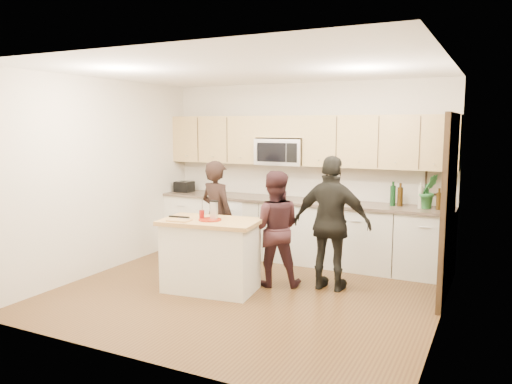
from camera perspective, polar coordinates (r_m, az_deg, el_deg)
The scene contains 21 objects.
floor at distance 6.30m, azimuth -1.18°, elevation -11.44°, with size 4.50×4.50×0.00m, color brown.
room_shell at distance 5.96m, azimuth -1.22°, elevation 4.49°, with size 4.52×4.02×2.71m.
back_cabinetry at distance 7.65m, azimuth 4.68°, elevation -4.34°, with size 4.50×0.66×0.94m.
upper_cabinetry at distance 7.61m, azimuth 5.43°, elevation 6.00°, with size 4.50×0.33×0.75m.
microwave at distance 7.72m, azimuth 2.93°, elevation 4.61°, with size 0.76×0.41×0.40m.
doorway at distance 6.26m, azimuth 21.28°, elevation -1.15°, with size 0.06×1.25×2.20m.
framed_picture at distance 7.34m, azimuth 19.91°, elevation 1.11°, with size 0.30×0.03×0.38m.
dish_towel at distance 7.82m, azimuth -2.29°, elevation -1.60°, with size 0.34×0.60×0.48m.
island at distance 6.29m, azimuth -5.20°, elevation -7.16°, with size 1.28×0.84×0.90m.
red_plate at distance 6.15m, azimuth -5.29°, elevation -3.17°, with size 0.28×0.28×0.02m, color maroon.
box_grater at distance 6.16m, azimuth -4.83°, elevation -1.98°, with size 0.10×0.05×0.23m.
drink_glass at distance 6.23m, azimuth -6.22°, elevation -2.59°, with size 0.06×0.06×0.11m, color maroon.
cutting_board at distance 6.15m, azimuth -8.76°, elevation -3.21°, with size 0.27×0.19×0.02m, color tan.
tongs at distance 6.27m, azimuth -8.77°, elevation -2.83°, with size 0.28×0.03×0.02m, color black.
knife at distance 6.20m, azimuth -8.17°, elevation -3.01°, with size 0.18×0.02×0.01m, color silver.
toaster at distance 8.50m, azimuth -8.20°, elevation 0.61°, with size 0.27×0.24×0.18m.
bottle_cluster at distance 7.14m, azimuth 17.50°, elevation -0.38°, with size 0.69×0.16×0.35m.
orchid at distance 7.10m, azimuth 19.10°, elevation 0.08°, with size 0.26×0.21×0.47m, color #2E7536.
woman_left at distance 7.04m, azimuth -4.48°, elevation -2.79°, with size 0.57×0.38×1.57m, color black.
woman_center at distance 6.42m, azimuth 2.04°, elevation -4.18°, with size 0.72×0.56×1.49m, color black.
woman_right at distance 6.28m, azimuth 8.66°, elevation -3.58°, with size 0.99×0.41×1.69m, color black.
Camera 1 is at (2.75, -5.27, 2.06)m, focal length 35.00 mm.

